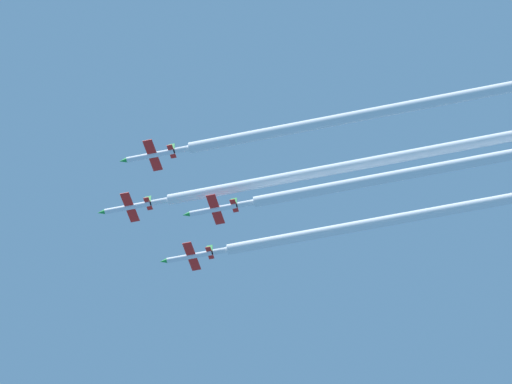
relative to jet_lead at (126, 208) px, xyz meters
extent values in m
cylinder|color=silver|center=(0.00, -0.29, -0.03)|extent=(1.02, 8.77, 1.02)
cone|color=#198C33|center=(0.00, 4.83, -0.03)|extent=(0.96, 1.48, 0.96)
ellipsoid|color=#332D14|center=(0.00, 1.64, 0.41)|extent=(0.56, 2.03, 0.46)
cube|color=red|center=(0.00, -0.73, -0.10)|extent=(7.38, 1.75, 0.11)
cube|color=red|center=(0.00, -4.27, -0.03)|extent=(3.14, 1.02, 0.11)
cube|color=#198C33|center=(0.00, -4.19, 1.27)|extent=(0.09, 1.20, 1.57)
cylinder|color=black|center=(0.00, -4.91, -0.03)|extent=(0.76, 0.55, 0.76)
cylinder|color=silver|center=(-13.21, -8.62, -2.45)|extent=(1.02, 8.77, 1.02)
cone|color=#198C33|center=(-13.21, -3.50, -2.45)|extent=(0.96, 1.48, 0.96)
ellipsoid|color=#332D14|center=(-13.21, -6.70, -2.02)|extent=(0.56, 2.03, 0.46)
cube|color=red|center=(-13.21, -9.06, -2.53)|extent=(7.38, 1.75, 0.11)
cube|color=red|center=(-13.21, -12.60, -2.45)|extent=(3.14, 1.02, 0.11)
cube|color=#198C33|center=(-13.21, -12.53, -1.16)|extent=(0.09, 1.20, 1.57)
cylinder|color=black|center=(-13.21, -13.24, -2.45)|extent=(0.76, 0.55, 0.76)
cylinder|color=silver|center=(12.81, -8.85, -2.41)|extent=(1.02, 8.77, 1.02)
cone|color=#198C33|center=(12.81, -3.72, -2.41)|extent=(0.96, 1.48, 0.96)
ellipsoid|color=#332D14|center=(12.81, -6.92, -1.98)|extent=(0.56, 2.03, 0.46)
cube|color=red|center=(12.81, -9.28, -2.49)|extent=(7.38, 1.75, 0.11)
cube|color=red|center=(12.81, -12.82, -2.41)|extent=(3.14, 1.02, 0.11)
cube|color=#198C33|center=(12.81, -12.75, -1.12)|extent=(0.09, 1.20, 1.57)
cylinder|color=black|center=(12.81, -13.46, -2.41)|extent=(0.76, 0.55, 0.76)
cylinder|color=silver|center=(0.04, -16.91, -5.00)|extent=(1.02, 8.77, 1.02)
cone|color=#198C33|center=(0.04, -11.79, -5.00)|extent=(0.96, 1.48, 0.96)
ellipsoid|color=#332D14|center=(0.04, -14.98, -4.57)|extent=(0.56, 2.03, 0.46)
cube|color=red|center=(0.04, -17.35, -5.08)|extent=(7.38, 1.75, 0.11)
cube|color=red|center=(0.04, -20.89, -5.00)|extent=(3.14, 1.02, 0.11)
cube|color=#198C33|center=(0.04, -20.81, -3.71)|extent=(0.09, 1.20, 1.57)
cylinder|color=black|center=(0.04, -21.52, -5.00)|extent=(0.76, 0.55, 0.76)
cylinder|color=white|center=(0.00, -41.01, -0.03)|extent=(1.05, 72.08, 1.05)
cylinder|color=white|center=(0.00, -49.66, -0.03)|extent=(2.00, 82.89, 2.00)
cylinder|color=white|center=(-13.21, -42.64, -2.45)|extent=(1.05, 58.66, 1.05)
cylinder|color=white|center=(-13.21, -49.68, -2.45)|extent=(2.00, 67.46, 2.00)
cylinder|color=white|center=(12.81, -44.91, -2.41)|extent=(1.05, 62.77, 1.05)
cylinder|color=white|center=(12.81, -52.45, -2.41)|extent=(2.00, 72.18, 2.00)
cylinder|color=white|center=(0.04, -55.91, -5.00)|extent=(1.05, 68.63, 1.05)
cylinder|color=white|center=(0.04, -64.14, -5.00)|extent=(2.00, 78.92, 2.00)
camera|label=1|loc=(-218.88, -79.17, -256.54)|focal=129.91mm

